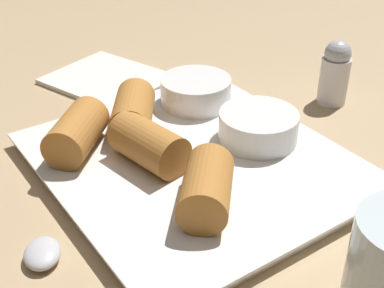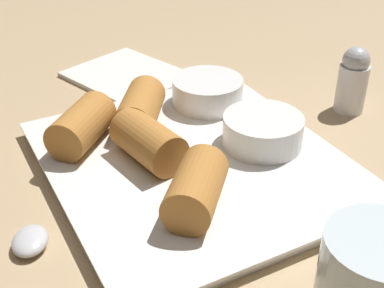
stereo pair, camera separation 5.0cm
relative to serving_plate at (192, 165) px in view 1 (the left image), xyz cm
name	(u,v)px [view 1 (the left image)]	position (x,y,z in cm)	size (l,w,h in cm)	color
table_surface	(190,176)	(-0.62, 0.20, -1.76)	(180.00, 140.00, 2.00)	tan
serving_plate	(192,165)	(0.00, 0.00, 0.00)	(29.70, 26.91, 1.50)	white
roll_front_left	(146,143)	(-2.14, -3.83, 2.83)	(8.49, 5.41, 4.18)	#B77533
roll_front_right	(207,185)	(6.60, -3.04, 2.83)	(8.37, 8.12, 4.18)	#B77533
roll_back_left	(133,109)	(-8.64, -1.53, 2.83)	(8.54, 7.73, 4.18)	#B77533
roll_back_right	(78,130)	(-7.92, -8.10, 2.83)	(8.21, 8.30, 4.18)	#B77533
dipping_bowl_near	(258,126)	(0.93, 7.53, 2.41)	(8.07, 8.07, 3.07)	white
dipping_bowl_far	(196,90)	(-9.33, 6.98, 2.41)	(8.07, 8.07, 3.07)	white
spoon	(41,273)	(5.21, -17.46, -0.18)	(18.48, 9.46, 1.30)	silver
napkin	(108,79)	(-23.28, 2.65, -0.46)	(17.46, 16.14, 0.60)	silver
salt_shaker	(335,72)	(-2.57, 22.39, 3.15)	(3.47, 3.47, 7.87)	silver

